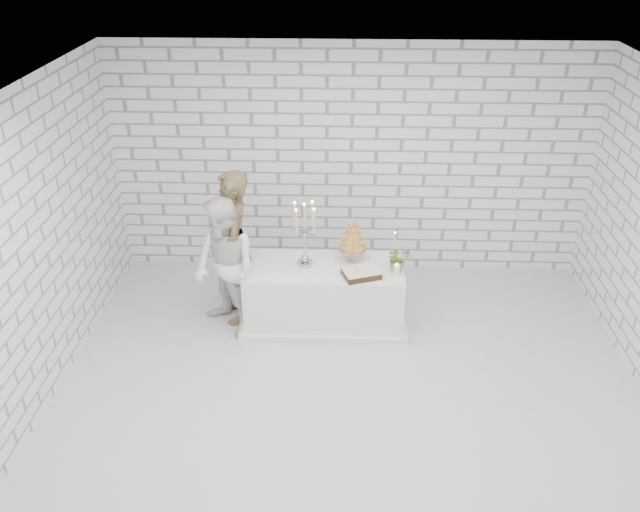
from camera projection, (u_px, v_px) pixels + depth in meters
The scene contains 14 objects.
ground at pixel (349, 385), 6.64m from camera, with size 6.00×5.00×0.01m, color silver.
ceiling at pixel (357, 97), 5.19m from camera, with size 6.00×5.00×0.01m, color white.
wall_back at pixel (351, 162), 8.10m from camera, with size 6.00×0.01×3.00m, color white.
wall_front at pixel (355, 468), 3.73m from camera, with size 6.00×0.01×3.00m, color white.
wall_left at pixel (33, 253), 6.02m from camera, with size 0.01×5.00×3.00m, color white.
cake_table at pixel (324, 294), 7.48m from camera, with size 1.80×0.80×0.75m, color white.
groom at pixel (234, 248), 7.30m from camera, with size 0.68×0.44×1.86m, color #413623.
bride at pixel (225, 268), 7.13m from camera, with size 0.80×0.62×1.64m, color white.
candelabra at pixel (305, 235), 7.13m from camera, with size 0.32×0.32×0.78m, color #A3A3AD, non-canonical shape.
croquembouche at pixel (353, 240), 7.30m from camera, with size 0.33×0.33×0.51m, color #9A642A, non-canonical shape.
chocolate_cake at pixel (361, 273), 7.08m from camera, with size 0.39×0.28×0.08m, color black.
pillar_candle at pixel (397, 270), 7.11m from camera, with size 0.08×0.08×0.12m, color white.
extra_taper at pixel (394, 246), 7.40m from camera, with size 0.06×0.06×0.32m, color beige.
flowers at pixel (398, 259), 7.15m from camera, with size 0.26×0.23×0.29m, color #527636.
Camera 1 is at (-0.11, -5.17, 4.39)m, focal length 36.04 mm.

